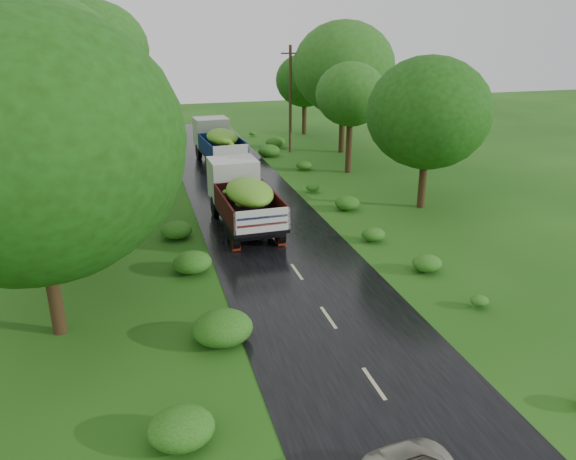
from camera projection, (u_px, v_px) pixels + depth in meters
name	position (u px, v px, depth m)	size (l,w,h in m)	color
ground	(374.00, 384.00, 16.30)	(120.00, 120.00, 0.00)	#17440E
road	(319.00, 305.00, 20.81)	(6.50, 80.00, 0.02)	black
road_lines	(311.00, 293.00, 21.71)	(0.12, 69.60, 0.00)	#BFB78C
truck_near	(242.00, 194.00, 28.22)	(2.76, 7.24, 3.01)	black
truck_far	(218.00, 140.00, 40.81)	(3.00, 7.29, 3.00)	black
utility_pole	(290.00, 99.00, 43.42)	(1.43, 0.31, 8.17)	#382616
trees_left	(59.00, 82.00, 30.41)	(6.49, 35.43, 9.54)	black
trees_right	(353.00, 86.00, 39.64)	(5.28, 25.87, 8.27)	black
shrubs	(264.00, 219.00, 28.82)	(11.90, 44.00, 0.70)	#185714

